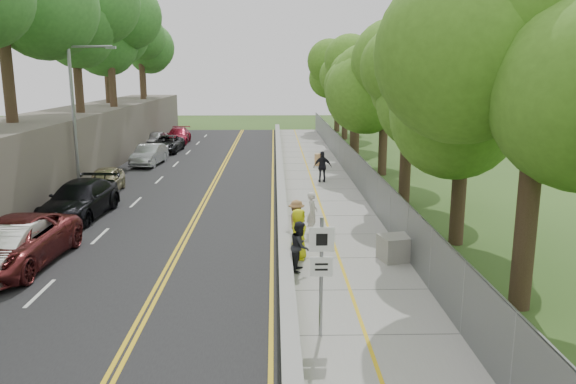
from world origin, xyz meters
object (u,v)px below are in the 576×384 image
construction_barrel (318,160)px  painter_0 (299,234)px  signpost (321,264)px  concrete_block (399,248)px  streetlight (78,109)px  person_far (323,167)px  car_1 (6,249)px  car_2 (13,243)px

construction_barrel → painter_0: 20.25m
signpost → concrete_block: bearing=60.8°
streetlight → person_far: streetlight is taller
signpost → car_1: (-10.05, 4.91, -1.14)m
streetlight → signpost: streetlight is taller
signpost → car_2: (-10.05, 5.43, -1.09)m
construction_barrel → person_far: 6.04m
streetlight → painter_0: (11.21, -11.03, -3.68)m
car_2 → person_far: person_far is taller
painter_0 → person_far: 14.26m
person_far → signpost: bearing=82.4°
painter_0 → construction_barrel: bearing=6.4°
person_far → car_1: bearing=49.6°
construction_barrel → concrete_block: size_ratio=0.64×
car_1 → signpost: bearing=-24.5°
concrete_block → car_1: size_ratio=0.28×
concrete_block → person_far: 14.36m
construction_barrel → car_1: size_ratio=0.18×
car_1 → car_2: size_ratio=0.79×
car_2 → car_1: bearing=-87.0°
signpost → car_2: size_ratio=0.52×
streetlight → car_1: size_ratio=1.69×
concrete_block → signpost: bearing=-119.2°
signpost → person_far: bearing=85.0°
construction_barrel → person_far: person_far is taller
signpost → construction_barrel: size_ratio=3.69×
construction_barrel → car_1: (-12.00, -21.19, 0.35)m
painter_0 → concrete_block: bearing=-79.8°
construction_barrel → car_2: size_ratio=0.14×
signpost → construction_barrel: bearing=85.7°
concrete_block → painter_0: painter_0 is taller
streetlight → concrete_block: bearing=-37.2°
concrete_block → car_2: size_ratio=0.22×
streetlight → construction_barrel: (13.46, 9.09, -4.17)m
streetlight → construction_barrel: streetlight is taller
construction_barrel → person_far: (-0.20, -6.01, 0.51)m
streetlight → concrete_block: (14.76, -11.20, -4.15)m
signpost → person_far: (1.75, 20.09, -0.98)m
construction_barrel → painter_0: painter_0 is taller
streetlight → car_2: (1.46, -11.59, -3.77)m
streetlight → person_far: size_ratio=4.30×
car_1 → construction_barrel: bearing=62.1°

